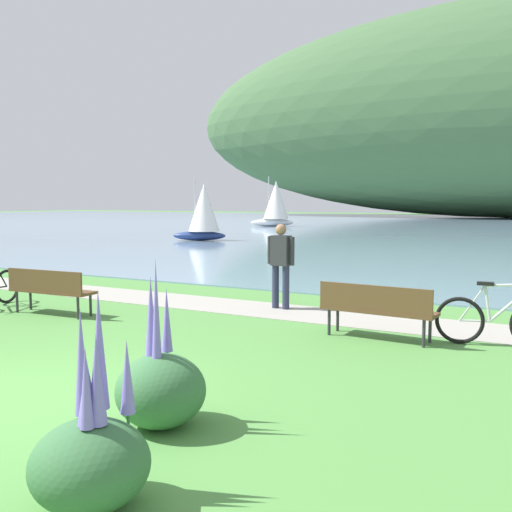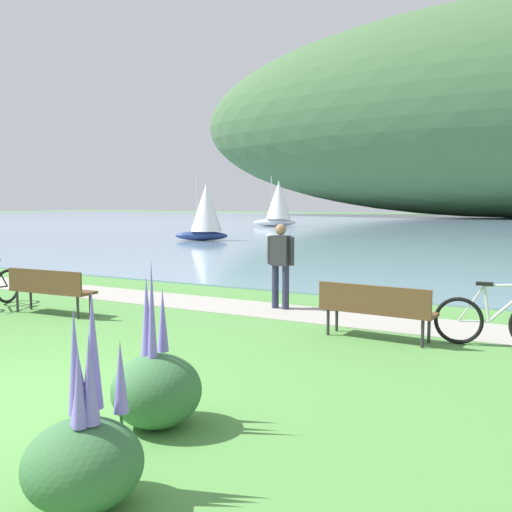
% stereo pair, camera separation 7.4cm
% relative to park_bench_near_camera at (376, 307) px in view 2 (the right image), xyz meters
% --- Properties ---
extents(ground_plane, '(200.00, 200.00, 0.00)m').
position_rel_park_bench_near_camera_xyz_m(ground_plane, '(-2.69, -4.66, -0.52)').
color(ground_plane, '#518E42').
extents(bay_water, '(180.00, 80.00, 0.04)m').
position_rel_park_bench_near_camera_xyz_m(bay_water, '(-2.69, 43.53, -0.50)').
color(bay_water, '#7A99B2').
rests_on(bay_water, ground).
extents(shoreline_path, '(60.00, 1.50, 0.01)m').
position_rel_park_bench_near_camera_xyz_m(shoreline_path, '(-2.69, 1.37, -0.52)').
color(shoreline_path, '#A39E93').
rests_on(shoreline_path, ground).
extents(park_bench_near_camera, '(1.83, 0.59, 0.88)m').
position_rel_park_bench_near_camera_xyz_m(park_bench_near_camera, '(0.00, 0.00, 0.00)').
color(park_bench_near_camera, brown).
rests_on(park_bench_near_camera, ground).
extents(park_bench_further_along, '(1.83, 0.58, 0.88)m').
position_rel_park_bench_near_camera_xyz_m(park_bench_further_along, '(-6.04, -1.02, 0.00)').
color(park_bench_further_along, brown).
rests_on(park_bench_further_along, ground).
extents(bicycle_leaning_near_bench, '(1.76, 0.30, 1.01)m').
position_rel_park_bench_near_camera_xyz_m(bicycle_leaning_near_bench, '(1.70, 0.43, -0.12)').
color(bicycle_leaning_near_bench, black).
rests_on(bicycle_leaning_near_bench, ground).
extents(person_at_shoreline, '(0.61, 0.25, 1.71)m').
position_rel_park_bench_near_camera_xyz_m(person_at_shoreline, '(-2.45, 1.61, 0.46)').
color(person_at_shoreline, '#282D47').
rests_on(person_at_shoreline, ground).
extents(echium_bush_beside_closest, '(0.87, 0.87, 1.63)m').
position_rel_park_bench_near_camera_xyz_m(echium_bush_beside_closest, '(-0.80, -4.39, -0.13)').
color(echium_bush_beside_closest, '#386B3D').
rests_on(echium_bush_beside_closest, ground).
extents(echium_bush_far_cluster, '(0.85, 0.85, 1.52)m').
position_rel_park_bench_near_camera_xyz_m(echium_bush_far_cluster, '(-0.31, -5.80, -0.13)').
color(echium_bush_far_cluster, '#386B3D').
rests_on(echium_bush_far_cluster, ground).
extents(sailboat_nearest_to_shore, '(2.92, 2.26, 3.36)m').
position_rel_park_bench_near_camera_xyz_m(sailboat_nearest_to_shore, '(-14.81, 17.41, 1.10)').
color(sailboat_nearest_to_shore, navy).
rests_on(sailboat_nearest_to_shore, bay_water).
extents(sailboat_far_off, '(3.63, 2.89, 4.20)m').
position_rel_park_bench_near_camera_xyz_m(sailboat_far_off, '(-19.28, 35.04, 1.50)').
color(sailboat_far_off, white).
rests_on(sailboat_far_off, bay_water).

